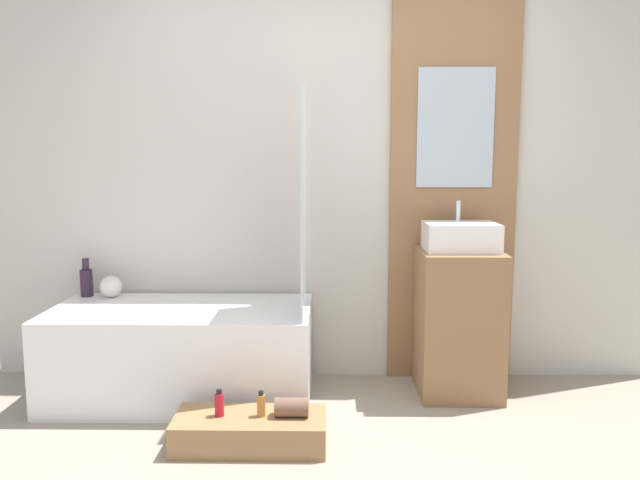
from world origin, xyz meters
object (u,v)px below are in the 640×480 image
(sink, at_px, (461,237))
(bottle_soap_secondary, at_px, (261,405))
(bottle_soap_primary, at_px, (219,404))
(vase_round_light, at_px, (111,287))
(wooden_step_bench, at_px, (250,431))
(vase_tall_dark, at_px, (86,281))
(bathtub, at_px, (182,352))

(sink, bearing_deg, bottle_soap_secondary, -146.51)
(sink, xyz_separation_m, bottle_soap_primary, (-1.27, -0.71, -0.71))
(bottle_soap_secondary, bearing_deg, sink, 33.49)
(vase_round_light, bearing_deg, sink, -4.05)
(vase_round_light, bearing_deg, bottle_soap_primary, -46.89)
(wooden_step_bench, distance_m, bottle_soap_primary, 0.20)
(sink, distance_m, vase_tall_dark, 2.25)
(vase_tall_dark, xyz_separation_m, bottle_soap_secondary, (1.16, -0.88, -0.42))
(wooden_step_bench, xyz_separation_m, bottle_soap_secondary, (0.05, 0.00, 0.13))
(sink, bearing_deg, bathtub, -176.25)
(wooden_step_bench, distance_m, vase_tall_dark, 1.52)
(bathtub, relative_size, bottle_soap_primary, 10.99)
(vase_tall_dark, height_order, vase_round_light, vase_tall_dark)
(bottle_soap_primary, bearing_deg, wooden_step_bench, 0.00)
(bathtub, distance_m, wooden_step_bench, 0.78)
(wooden_step_bench, bearing_deg, sink, 32.20)
(bathtub, bearing_deg, bottle_soap_primary, -62.35)
(vase_round_light, height_order, bottle_soap_secondary, vase_round_light)
(vase_tall_dark, bearing_deg, bottle_soap_secondary, -37.34)
(vase_round_light, xyz_separation_m, bottle_soap_primary, (0.80, -0.85, -0.38))
(bottle_soap_secondary, bearing_deg, wooden_step_bench, -180.00)
(wooden_step_bench, xyz_separation_m, bottle_soap_primary, (-0.14, 0.00, 0.13))
(bathtub, height_order, vase_round_light, vase_round_light)
(sink, distance_m, bottle_soap_secondary, 1.47)
(bathtub, height_order, bottle_soap_primary, bathtub)
(sink, bearing_deg, vase_round_light, 175.95)
(vase_round_light, height_order, bottle_soap_primary, vase_round_light)
(bathtub, relative_size, vase_tall_dark, 6.24)
(wooden_step_bench, bearing_deg, vase_tall_dark, 141.32)
(wooden_step_bench, bearing_deg, bottle_soap_secondary, 0.00)
(vase_tall_dark, height_order, bottle_soap_secondary, vase_tall_dark)
(bottle_soap_secondary, bearing_deg, vase_tall_dark, 142.66)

